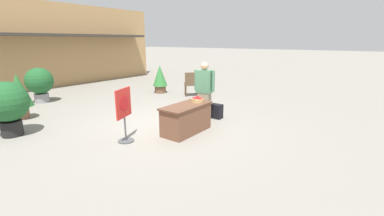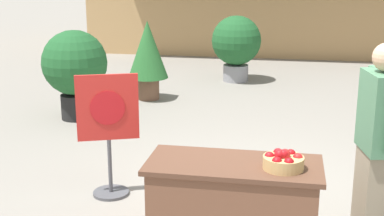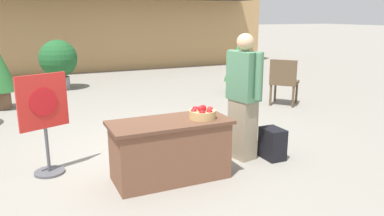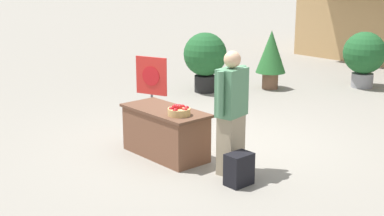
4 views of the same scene
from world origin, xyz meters
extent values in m
plane|color=gray|center=(0.00, 0.00, 0.00)|extent=(120.00, 120.00, 0.00)
cube|color=tan|center=(1.23, 10.21, 1.99)|extent=(12.08, 4.04, 3.99)
cube|color=brown|center=(-0.06, -0.85, 0.33)|extent=(1.32, 0.61, 0.67)
cube|color=brown|center=(-0.06, -0.85, 0.69)|extent=(1.40, 0.64, 0.04)
cylinder|color=tan|center=(0.33, -0.91, 0.76)|extent=(0.32, 0.32, 0.10)
sphere|color=red|center=(0.43, -0.90, 0.80)|extent=(0.08, 0.08, 0.08)
sphere|color=#A30F14|center=(0.38, -0.82, 0.80)|extent=(0.08, 0.08, 0.08)
sphere|color=red|center=(0.28, -0.81, 0.80)|extent=(0.08, 0.08, 0.08)
sphere|color=red|center=(0.22, -0.91, 0.80)|extent=(0.08, 0.08, 0.08)
sphere|color=#A30F14|center=(0.28, -1.01, 0.80)|extent=(0.08, 0.08, 0.08)
sphere|color=#A30F14|center=(0.37, -1.01, 0.80)|extent=(0.08, 0.08, 0.08)
sphere|color=red|center=(0.29, -0.94, 0.83)|extent=(0.08, 0.08, 0.08)
sphere|color=red|center=(0.33, -0.92, 0.83)|extent=(0.08, 0.08, 0.08)
sphere|color=red|center=(0.34, -0.91, 0.83)|extent=(0.08, 0.08, 0.08)
cube|color=gray|center=(1.07, -0.63, 0.40)|extent=(0.30, 0.38, 0.81)
cube|color=#4C7F5B|center=(1.07, -0.63, 1.12)|extent=(0.34, 0.46, 0.63)
sphere|color=tan|center=(1.07, -0.63, 1.56)|extent=(0.22, 0.22, 0.22)
cylinder|color=#4C7F5B|center=(1.12, -0.89, 1.15)|extent=(0.09, 0.09, 0.58)
cylinder|color=#4C7F5B|center=(1.02, -0.38, 1.15)|extent=(0.09, 0.09, 0.58)
cube|color=black|center=(1.42, -0.83, 0.21)|extent=(0.24, 0.34, 0.42)
cylinder|color=#4C4C51|center=(-1.37, -0.11, 0.01)|extent=(0.36, 0.36, 0.03)
cylinder|color=#4C4C51|center=(-1.37, -0.11, 0.31)|extent=(0.04, 0.04, 0.55)
cube|color=red|center=(-1.37, -0.11, 0.91)|extent=(0.57, 0.24, 0.65)
cylinder|color=red|center=(-1.36, -0.13, 0.91)|extent=(0.32, 0.12, 0.34)
cylinder|color=brown|center=(3.57, 2.01, 0.23)|extent=(0.05, 0.05, 0.45)
cylinder|color=brown|center=(3.89, 1.66, 0.23)|extent=(0.05, 0.05, 0.45)
cylinder|color=brown|center=(3.22, 1.69, 0.23)|extent=(0.05, 0.05, 0.45)
cylinder|color=brown|center=(3.54, 1.35, 0.23)|extent=(0.05, 0.05, 0.45)
cube|color=brown|center=(3.55, 1.68, 0.48)|extent=(0.78, 0.78, 0.06)
cube|color=brown|center=(3.37, 1.51, 0.75)|extent=(0.41, 0.45, 0.48)
cylinder|color=brown|center=(-2.01, 3.75, 0.19)|extent=(0.36, 0.36, 0.38)
cylinder|color=gray|center=(-0.69, 5.47, 0.16)|extent=(0.49, 0.49, 0.32)
sphere|color=#1E5628|center=(-0.69, 5.47, 0.80)|extent=(0.96, 0.96, 0.96)
cylinder|color=brown|center=(3.24, 3.14, 0.16)|extent=(0.49, 0.49, 0.31)
cone|color=#337A38|center=(3.24, 3.14, 0.75)|extent=(0.63, 0.63, 0.89)
camera|label=1|loc=(-4.89, -4.58, 2.25)|focal=24.00mm
camera|label=2|loc=(0.34, -4.84, 2.25)|focal=50.00mm
camera|label=3|loc=(-1.54, -4.72, 1.89)|focal=35.00mm
camera|label=4|loc=(5.82, -5.49, 2.71)|focal=50.00mm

